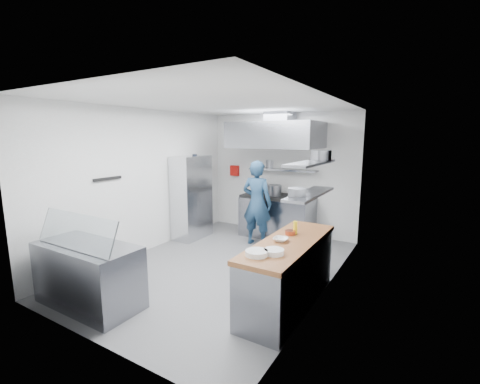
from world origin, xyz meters
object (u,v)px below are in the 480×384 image
Objects in this scene: wire_rack at (192,197)px; display_case at (89,275)px; gas_range at (277,217)px; chef at (257,203)px.

wire_rack reaches higher than display_case.
gas_range reaches higher than display_case.
chef is 1.52m from wire_rack.
gas_range is 0.87m from chef.
display_case is at bearing 74.82° from chef.
gas_range is at bearing 77.18° from display_case.
gas_range is 2.00m from wire_rack.
chef is at bearing -101.27° from gas_range.
chef reaches higher than gas_range.
display_case is at bearing -102.82° from gas_range.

